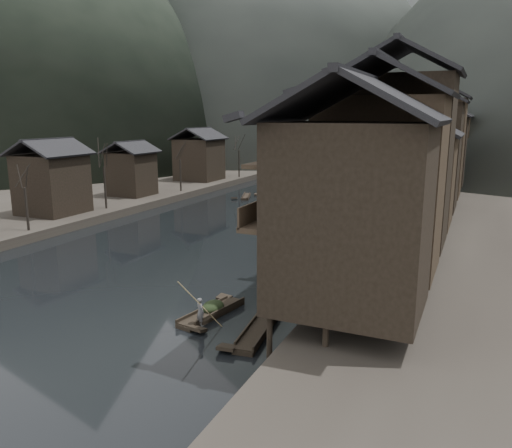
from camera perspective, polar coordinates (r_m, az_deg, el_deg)
The scene contains 12 objects.
water at distance 40.01m, azimuth -11.65°, elevation -4.98°, with size 300.00×300.00×0.00m, color black.
left_bank at distance 91.98m, azimuth -14.93°, elevation 5.02°, with size 40.00×200.00×1.20m, color #2D2823.
stilt_houses at distance 49.98m, azimuth 18.20°, elevation 8.80°, with size 9.00×67.60×16.83m.
left_houses at distance 67.02m, azimuth -16.15°, elevation 6.70°, with size 8.10×53.20×8.73m.
bare_trees at distance 70.11m, azimuth -10.45°, elevation 7.63°, with size 3.53×72.23×7.05m.
moored_sampans at distance 56.52m, azimuth 12.87°, elevation 0.28°, with size 3.07×66.93×0.47m.
midriver_boats at distance 82.46m, azimuth 6.10°, elevation 4.28°, with size 13.35×33.94×0.45m.
stone_bridge at distance 105.47m, azimuth 11.86°, elevation 8.54°, with size 40.00×6.00×9.00m.
hero_sampan at distance 30.42m, azimuth -5.07°, elevation -10.02°, with size 2.04×5.64×0.44m.
cargo_heap at distance 30.42m, azimuth -4.93°, elevation -8.78°, with size 1.23×1.61×0.74m, color black.
boatman at distance 28.33m, azimuth -6.40°, elevation -9.48°, with size 0.60×0.39×1.64m, color #555557.
bamboo_pole at distance 27.39m, azimuth -6.17°, elevation -4.65°, with size 0.06×0.06×4.34m, color #8C7A51.
Camera 1 is at (22.65, -30.80, 11.80)m, focal length 35.00 mm.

